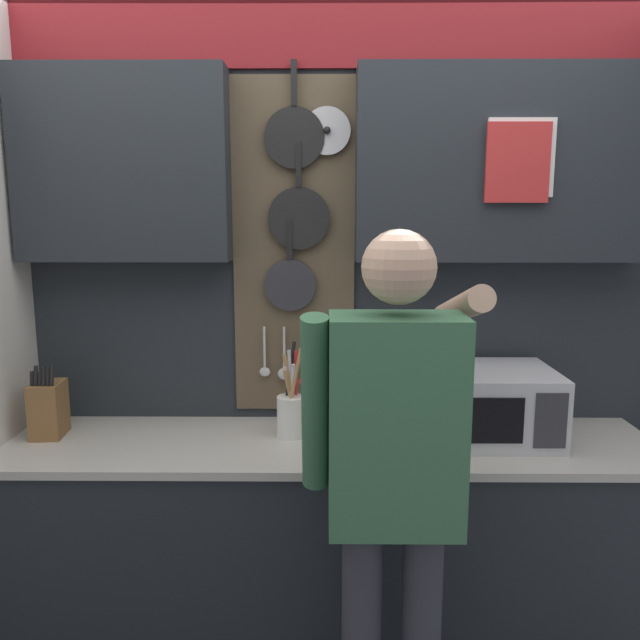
{
  "coord_description": "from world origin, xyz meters",
  "views": [
    {
      "loc": [
        -0.03,
        -2.22,
        1.73
      ],
      "look_at": [
        -0.05,
        0.18,
        1.32
      ],
      "focal_mm": 35.0,
      "sensor_mm": 36.0,
      "label": 1
    }
  ],
  "objects_px": {
    "knife_block": "(48,408)",
    "person": "(394,466)",
    "utensil_crock": "(291,411)",
    "microwave": "(485,403)"
  },
  "relations": [
    {
      "from": "knife_block",
      "to": "utensil_crock",
      "type": "height_order",
      "value": "utensil_crock"
    },
    {
      "from": "utensil_crock",
      "to": "person",
      "type": "relative_size",
      "value": 0.21
    },
    {
      "from": "person",
      "to": "microwave",
      "type": "bearing_deg",
      "value": 54.2
    },
    {
      "from": "microwave",
      "to": "utensil_crock",
      "type": "height_order",
      "value": "utensil_crock"
    },
    {
      "from": "microwave",
      "to": "person",
      "type": "height_order",
      "value": "person"
    },
    {
      "from": "microwave",
      "to": "knife_block",
      "type": "relative_size",
      "value": 1.77
    },
    {
      "from": "utensil_crock",
      "to": "person",
      "type": "xyz_separation_m",
      "value": [
        0.33,
        -0.56,
        0.02
      ]
    },
    {
      "from": "knife_block",
      "to": "person",
      "type": "distance_m",
      "value": 1.37
    },
    {
      "from": "knife_block",
      "to": "person",
      "type": "relative_size",
      "value": 0.17
    },
    {
      "from": "knife_block",
      "to": "utensil_crock",
      "type": "xyz_separation_m",
      "value": [
        0.92,
        0.0,
        -0.01
      ]
    }
  ]
}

